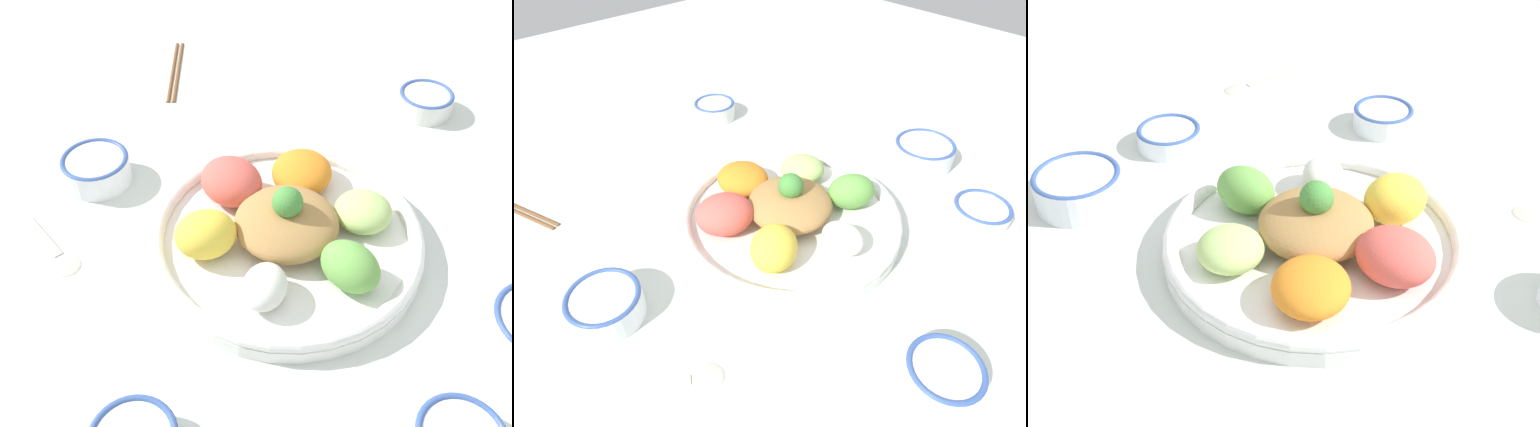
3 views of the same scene
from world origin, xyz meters
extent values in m
plane|color=silver|center=(0.00, 0.00, 0.00)|extent=(2.40, 2.40, 0.00)
cylinder|color=white|center=(-0.01, 0.01, 0.01)|extent=(0.36, 0.36, 0.02)
torus|color=white|center=(-0.01, 0.01, 0.03)|extent=(0.36, 0.36, 0.02)
ellipsoid|color=white|center=(-0.02, 0.11, 0.04)|extent=(0.06, 0.07, 0.04)
ellipsoid|color=#6BAD4C|center=(-0.10, 0.05, 0.05)|extent=(0.10, 0.09, 0.06)
ellipsoid|color=#B7DB7A|center=(-0.10, -0.05, 0.04)|extent=(0.11, 0.11, 0.04)
ellipsoid|color=orange|center=(0.00, -0.10, 0.04)|extent=(0.09, 0.10, 0.05)
ellipsoid|color=#E55B51|center=(0.08, -0.04, 0.05)|extent=(0.12, 0.11, 0.06)
ellipsoid|color=yellow|center=(0.08, 0.06, 0.05)|extent=(0.10, 0.10, 0.06)
ellipsoid|color=#AD7F47|center=(-0.01, 0.01, 0.05)|extent=(0.14, 0.14, 0.05)
sphere|color=#478E3D|center=(-0.01, 0.01, 0.08)|extent=(0.04, 0.04, 0.04)
cylinder|color=white|center=(-0.33, 0.06, 0.02)|extent=(0.11, 0.11, 0.04)
torus|color=#38569E|center=(-0.33, 0.06, 0.04)|extent=(0.11, 0.11, 0.01)
cylinder|color=#DBB251|center=(-0.33, 0.06, 0.04)|extent=(0.09, 0.09, 0.00)
cylinder|color=white|center=(0.05, 0.32, 0.02)|extent=(0.09, 0.09, 0.03)
torus|color=#38569E|center=(0.05, 0.32, 0.03)|extent=(0.09, 0.09, 0.01)
cylinder|color=white|center=(0.05, 0.32, 0.03)|extent=(0.07, 0.07, 0.00)
cylinder|color=white|center=(-0.26, 0.21, 0.01)|extent=(0.09, 0.09, 0.03)
torus|color=#38569E|center=(-0.26, 0.21, 0.03)|extent=(0.09, 0.09, 0.01)
cylinder|color=#DBB251|center=(-0.26, 0.21, 0.02)|extent=(0.08, 0.08, 0.00)
ellipsoid|color=beige|center=(0.25, 0.13, 0.00)|extent=(0.06, 0.05, 0.01)
cube|color=beige|center=(-0.15, 0.46, 0.00)|extent=(0.07, 0.07, 0.01)
ellipsoid|color=beige|center=(-0.20, 0.41, 0.00)|extent=(0.06, 0.06, 0.01)
camera|label=1|loc=(-0.15, 0.53, 0.60)|focal=42.00mm
camera|label=2|loc=(0.37, 0.37, 0.49)|focal=30.00mm
camera|label=3|loc=(0.07, -0.65, 0.55)|focal=50.00mm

